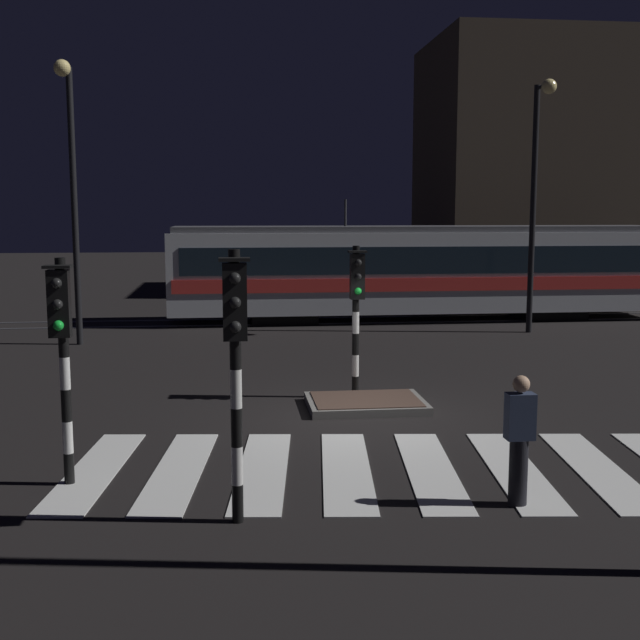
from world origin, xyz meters
The scene contains 13 objects.
ground_plane centered at (0.00, 0.00, 0.00)m, with size 120.00×120.00×0.00m, color black.
rail_near centered at (0.00, 12.23, 0.01)m, with size 80.00×0.12×0.03m, color #59595E.
rail_far centered at (0.00, 13.67, 0.01)m, with size 80.00×0.12×0.03m, color #59595E.
crosswalk_zebra centered at (0.00, -2.92, 0.01)m, with size 9.64×4.67×0.02m.
traffic_island centered at (0.31, 0.82, 0.09)m, with size 2.25×1.63×0.18m.
traffic_light_corner_near_left centered at (-4.53, -3.10, 2.08)m, with size 0.36×0.42×3.15m.
traffic_light_kerb_mid_left centered at (-2.22, -4.72, 2.20)m, with size 0.36×0.42×3.33m.
traffic_light_median_centre centered at (0.24, 1.60, 2.03)m, with size 0.36×0.42×3.08m.
street_lamp_trackside_right centered at (7.01, 9.51, 4.76)m, with size 0.44×1.21×7.56m.
street_lamp_trackside_left centered at (-6.53, 8.77, 4.83)m, with size 0.44×1.21×7.69m.
tram centered at (4.22, 12.95, 1.75)m, with size 17.20×2.58×4.15m.
pedestrian_waiting_at_kerb centered at (1.38, -4.48, 0.88)m, with size 0.36×0.24×1.71m.
building_backdrop centered at (14.98, 22.74, 5.77)m, with size 15.64×8.00×11.55m, color #42382D.
Camera 1 is at (-2.28, -14.01, 3.78)m, focal length 44.79 mm.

